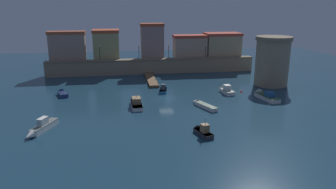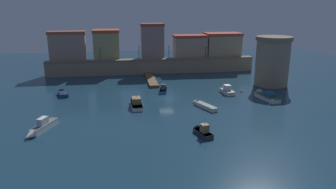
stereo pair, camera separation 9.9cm
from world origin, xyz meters
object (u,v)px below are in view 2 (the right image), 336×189
at_px(moored_boat_2, 41,127).
at_px(moored_boat_7, 203,105).
at_px(moored_boat_3, 136,102).
at_px(moored_boat_0, 62,93).
at_px(moored_boat_1, 201,131).
at_px(moored_boat_6, 163,89).
at_px(moored_boat_4, 226,90).
at_px(quay_lamp_0, 100,51).
at_px(quay_lamp_2, 169,49).
at_px(moored_boat_5, 264,96).
at_px(mooring_buoy_0, 241,92).
at_px(quay_lamp_1, 139,50).
at_px(quay_lamp_3, 206,49).
at_px(fortress_tower, 272,61).

height_order(moored_boat_2, moored_boat_7, moored_boat_2).
bearing_deg(moored_boat_3, moored_boat_2, 124.72).
distance_m(moored_boat_0, moored_boat_7, 26.84).
relative_size(moored_boat_1, moored_boat_6, 0.99).
bearing_deg(moored_boat_4, moored_boat_1, 147.14).
height_order(quay_lamp_0, quay_lamp_2, quay_lamp_0).
relative_size(moored_boat_0, moored_boat_5, 0.60).
relative_size(quay_lamp_0, moored_boat_2, 0.54).
relative_size(moored_boat_1, mooring_buoy_0, 8.69).
xyz_separation_m(quay_lamp_1, moored_boat_7, (8.62, -28.23, -5.55)).
bearing_deg(moored_boat_6, quay_lamp_2, -2.06).
bearing_deg(mooring_buoy_0, moored_boat_6, 168.21).
height_order(quay_lamp_1, moored_boat_3, quay_lamp_1).
distance_m(quay_lamp_3, moored_boat_1, 41.57).
height_order(quay_lamp_2, moored_boat_3, quay_lamp_2).
bearing_deg(moored_boat_1, quay_lamp_3, -32.40).
xyz_separation_m(fortress_tower, moored_boat_3, (-29.23, -9.81, -4.69)).
height_order(fortress_tower, mooring_buoy_0, fortress_tower).
relative_size(quay_lamp_1, quay_lamp_3, 1.06).
bearing_deg(moored_boat_6, quay_lamp_1, 22.11).
xyz_separation_m(moored_boat_1, moored_boat_3, (-7.79, 14.02, 0.03)).
xyz_separation_m(quay_lamp_1, quay_lamp_3, (16.76, 0.00, -0.10)).
bearing_deg(quay_lamp_3, quay_lamp_1, 180.00).
distance_m(quay_lamp_0, quay_lamp_1, 9.35).
relative_size(quay_lamp_0, moored_boat_5, 0.48).
xyz_separation_m(moored_boat_5, moored_boat_7, (-12.42, -3.13, -0.16)).
relative_size(fortress_tower, quay_lamp_2, 3.06).
relative_size(moored_boat_4, moored_boat_6, 1.15).
height_order(fortress_tower, moored_boat_6, fortress_tower).
bearing_deg(moored_boat_5, moored_boat_7, 96.27).
height_order(moored_boat_2, moored_boat_5, moored_boat_2).
xyz_separation_m(quay_lamp_1, moored_boat_0, (-15.81, -17.11, -5.53)).
relative_size(quay_lamp_2, quay_lamp_3, 1.07).
bearing_deg(mooring_buoy_0, fortress_tower, 28.96).
distance_m(fortress_tower, moored_boat_0, 42.94).
height_order(moored_boat_2, mooring_buoy_0, moored_boat_2).
bearing_deg(moored_boat_2, moored_boat_0, -157.44).
bearing_deg(quay_lamp_0, quay_lamp_3, -0.00).
height_order(quay_lamp_2, moored_boat_0, quay_lamp_2).
bearing_deg(moored_boat_1, mooring_buoy_0, -50.74).
xyz_separation_m(moored_boat_2, moored_boat_5, (36.78, 10.30, -0.09)).
bearing_deg(quay_lamp_0, moored_boat_6, -53.27).
relative_size(quay_lamp_2, moored_boat_1, 0.77).
height_order(quay_lamp_2, moored_boat_2, quay_lamp_2).
xyz_separation_m(quay_lamp_0, quay_lamp_2, (16.74, 0.00, -0.08)).
bearing_deg(moored_boat_2, quay_lamp_1, 178.37).
xyz_separation_m(moored_boat_1, moored_boat_4, (9.96, 19.39, 0.05)).
xyz_separation_m(quay_lamp_3, mooring_buoy_0, (1.78, -20.40, -5.77)).
height_order(moored_boat_5, moored_boat_7, moored_boat_5).
distance_m(fortress_tower, moored_boat_7, 22.59).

